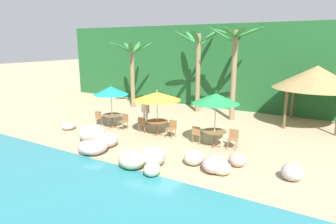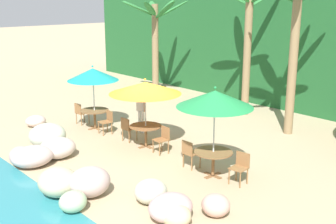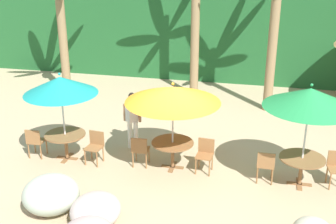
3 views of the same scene
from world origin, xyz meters
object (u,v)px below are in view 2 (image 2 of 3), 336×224
Objects in this scene: dining_table_green at (213,156)px; palm_tree_nearest at (155,30)px; chair_teal_inland at (80,112)px; chair_green_inland at (190,152)px; chair_orange_seaward at (163,138)px; umbrella_green at (215,99)px; chair_teal_seaward at (107,120)px; umbrella_orange at (145,88)px; palm_tree_third at (296,26)px; umbrella_teal at (93,74)px; dining_table_orange at (146,129)px; chair_green_seaward at (240,166)px; dining_table_teal at (95,113)px; chair_orange_inland at (128,128)px; palm_tree_second at (248,29)px; waiter_in_white at (141,107)px.

palm_tree_nearest reaches higher than dining_table_green.
chair_teal_inland and chair_green_inland have the same top height.
umbrella_green reaches higher than chair_orange_seaward.
chair_teal_seaward is at bearing -179.95° from umbrella_green.
chair_teal_seaward is at bearing 178.79° from chair_green_inland.
palm_tree_nearest is at bearing 137.33° from umbrella_orange.
umbrella_teal is at bearing -136.32° from palm_tree_third.
dining_table_orange is at bearing 177.29° from dining_table_green.
chair_green_seaward is (7.86, 0.31, 0.00)m from chair_teal_inland.
palm_tree_third is at bearing 109.17° from chair_green_seaward.
chair_green_inland is at bearing -1.06° from dining_table_teal.
chair_teal_seaward is 0.33× the size of umbrella_green.
chair_teal_seaward is 0.36× the size of umbrella_orange.
dining_table_green is 10.27m from palm_tree_nearest.
umbrella_orange is 2.78× the size of chair_orange_inland.
chair_teal_seaward is at bearing -0.28° from dining_table_teal.
dining_table_orange is at bearing -178.10° from chair_orange_seaward.
palm_tree_second is 3.26× the size of waiter_in_white.
dining_table_teal is 0.65× the size of waiter_in_white.
palm_tree_nearest is at bearing 146.26° from chair_green_inland.
chair_green_inland is 3.94m from waiter_in_white.
umbrella_green reaches higher than dining_table_teal.
chair_teal_inland reaches higher than dining_table_green.
waiter_in_white is (-0.51, 1.02, 0.47)m from chair_orange_inland.
chair_orange_inland is 4.08m from dining_table_green.
chair_orange_inland reaches higher than dining_table_green.
chair_orange_inland is at bearing -63.30° from waiter_in_white.
chair_teal_seaward is at bearing 4.12° from chair_teal_inland.
palm_tree_second is (-0.46, 5.84, 1.59)m from umbrella_orange.
dining_table_orange is 0.42× the size of umbrella_green.
chair_green_inland is 6.20m from palm_tree_third.
chair_green_seaward reaches higher than dining_table_orange.
chair_green_seaward is at bearing 0.47° from dining_table_orange.
palm_tree_third is (-1.70, 4.89, 3.43)m from chair_green_seaward.
palm_tree_nearest is (-5.28, 4.87, 2.77)m from dining_table_orange.
palm_tree_third is (6.16, 5.20, 3.43)m from chair_teal_inland.
umbrella_orange is 0.43× the size of palm_tree_third.
umbrella_teal is at bearing -179.67° from chair_orange_inland.
chair_teal_inland is at bearing -175.88° from chair_teal_seaward.
chair_teal_inland and chair_green_seaward have the same top height.
chair_green_seaward is 10.91m from palm_tree_nearest.
umbrella_green is at bearing -4.36° from chair_orange_seaward.
palm_tree_nearest reaches higher than dining_table_teal.
palm_tree_third reaches higher than dining_table_teal.
dining_table_teal is 7.02m from chair_green_seaward.
chair_green_inland is (-0.85, -0.10, -1.76)m from umbrella_green.
palm_tree_second is (-0.46, 5.84, 3.03)m from dining_table_orange.
palm_tree_nearest reaches higher than chair_green_inland.
umbrella_teal is at bearing -112.54° from palm_tree_second.
dining_table_orange is (2.94, 0.15, 0.00)m from dining_table_teal.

